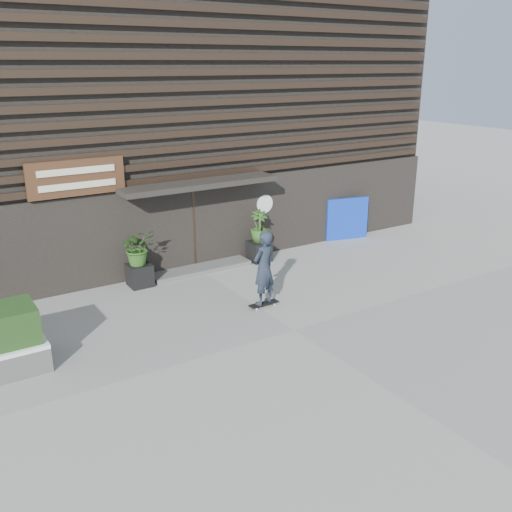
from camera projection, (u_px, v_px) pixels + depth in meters
ground at (294, 330)px, 12.77m from camera, size 80.00×80.00×0.00m
entrance_step at (200, 268)px, 16.43m from camera, size 3.00×0.80×0.12m
planter_pot_left at (140, 275)px, 15.23m from camera, size 0.60×0.60×0.60m
bamboo_left at (138, 247)px, 14.98m from camera, size 0.86×0.75×0.96m
planter_pot_right at (259, 251)px, 17.16m from camera, size 0.60×0.60×0.60m
bamboo_right at (259, 226)px, 16.91m from camera, size 0.54×0.54×0.96m
blue_tarp at (347, 219)px, 19.15m from camera, size 1.50×0.45×1.42m
building at (125, 115)px, 19.44m from camera, size 18.00×11.00×8.00m
skateboarder at (264, 268)px, 13.67m from camera, size 0.78×0.62×1.93m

